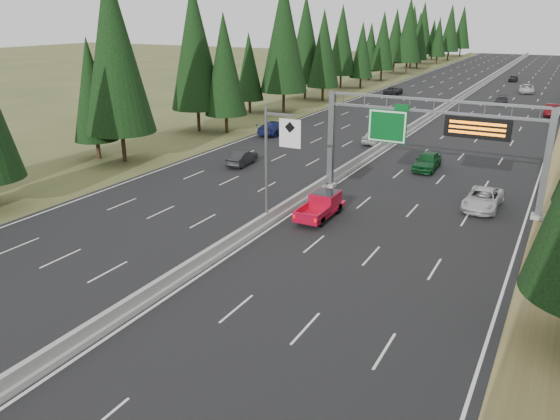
{
  "coord_description": "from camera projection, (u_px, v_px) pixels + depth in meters",
  "views": [
    {
      "loc": [
        17.22,
        -5.13,
        13.68
      ],
      "look_at": [
        3.71,
        20.0,
        3.36
      ],
      "focal_mm": 35.0,
      "sensor_mm": 36.0,
      "label": 1
    }
  ],
  "objects": [
    {
      "name": "car_ahead_white",
      "position": [
        527.0,
        89.0,
        98.48
      ],
      "size": [
        3.02,
        5.62,
        1.5
      ],
      "primitive_type": "imported",
      "rotation": [
        0.0,
        0.0,
        0.1
      ],
      "color": "silver",
      "rests_on": "road"
    },
    {
      "name": "car_onc_blue",
      "position": [
        275.0,
        128.0,
        64.71
      ],
      "size": [
        2.57,
        5.6,
        1.59
      ],
      "primitive_type": "imported",
      "rotation": [
        0.0,
        0.0,
        3.08
      ],
      "color": "navy",
      "rests_on": "road"
    },
    {
      "name": "median_barrier",
      "position": [
        446.0,
        106.0,
        82.69
      ],
      "size": [
        0.7,
        260.0,
        0.85
      ],
      "color": "gray",
      "rests_on": "road"
    },
    {
      "name": "car_ahead_dkgrey",
      "position": [
        501.0,
        100.0,
        85.93
      ],
      "size": [
        2.06,
        4.51,
        1.28
      ],
      "primitive_type": "imported",
      "rotation": [
        0.0,
        0.0,
        0.06
      ],
      "color": "black",
      "rests_on": "road"
    },
    {
      "name": "car_onc_white",
      "position": [
        377.0,
        136.0,
        60.26
      ],
      "size": [
        2.32,
        4.9,
        1.62
      ],
      "primitive_type": "imported",
      "rotation": [
        0.0,
        0.0,
        3.06
      ],
      "color": "silver",
      "rests_on": "road"
    },
    {
      "name": "car_ahead_far",
      "position": [
        513.0,
        78.0,
        115.01
      ],
      "size": [
        1.66,
        4.05,
        1.37
      ],
      "primitive_type": "imported",
      "rotation": [
        0.0,
        0.0,
        -0.01
      ],
      "color": "black",
      "rests_on": "road"
    },
    {
      "name": "car_ahead_dkred",
      "position": [
        552.0,
        110.0,
        76.5
      ],
      "size": [
        1.74,
        4.83,
        1.58
      ],
      "primitive_type": "imported",
      "rotation": [
        0.0,
        0.0,
        -0.01
      ],
      "color": "#520B11",
      "rests_on": "road"
    },
    {
      "name": "shoulder_left",
      "position": [
        337.0,
        100.0,
        90.75
      ],
      "size": [
        3.6,
        260.0,
        0.06
      ],
      "primitive_type": "cube",
      "color": "#434F25",
      "rests_on": "ground"
    },
    {
      "name": "sign_gantry",
      "position": [
        440.0,
        136.0,
        39.7
      ],
      "size": [
        16.75,
        0.98,
        7.8
      ],
      "color": "slate",
      "rests_on": "road"
    },
    {
      "name": "car_ahead_green",
      "position": [
        427.0,
        161.0,
        50.07
      ],
      "size": [
        2.06,
        4.87,
        1.64
      ],
      "primitive_type": "imported",
      "rotation": [
        0.0,
        0.0,
        0.02
      ],
      "color": "#114C20",
      "rests_on": "road"
    },
    {
      "name": "red_pickup",
      "position": [
        323.0,
        204.0,
        38.54
      ],
      "size": [
        1.83,
        5.14,
        1.67
      ],
      "color": "black",
      "rests_on": "road"
    },
    {
      "name": "hov_sign_pole",
      "position": [
        274.0,
        160.0,
        35.38
      ],
      "size": [
        2.8,
        0.5,
        8.0
      ],
      "color": "slate",
      "rests_on": "road"
    },
    {
      "name": "car_onc_far",
      "position": [
        393.0,
        90.0,
        96.43
      ],
      "size": [
        2.55,
        5.3,
        1.46
      ],
      "primitive_type": "imported",
      "rotation": [
        0.0,
        0.0,
        3.17
      ],
      "color": "black",
      "rests_on": "road"
    },
    {
      "name": "road",
      "position": [
        445.0,
        109.0,
        82.82
      ],
      "size": [
        32.0,
        260.0,
        0.08
      ],
      "primitive_type": "cube",
      "color": "black",
      "rests_on": "ground"
    },
    {
      "name": "tree_row_left",
      "position": [
        305.0,
        44.0,
        85.82
      ],
      "size": [
        12.2,
        243.18,
        18.89
      ],
      "color": "black",
      "rests_on": "ground"
    },
    {
      "name": "silver_minivan",
      "position": [
        483.0,
        199.0,
        40.14
      ],
      "size": [
        2.49,
        5.2,
        1.43
      ],
      "primitive_type": "imported",
      "rotation": [
        0.0,
        0.0,
        -0.02
      ],
      "color": "silver",
      "rests_on": "road"
    },
    {
      "name": "car_onc_near",
      "position": [
        242.0,
        158.0,
        51.7
      ],
      "size": [
        1.88,
        4.33,
        1.38
      ],
      "primitive_type": "imported",
      "rotation": [
        0.0,
        0.0,
        3.24
      ],
      "color": "black",
      "rests_on": "road"
    }
  ]
}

